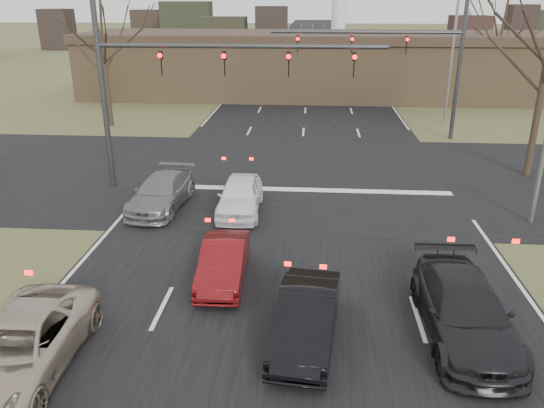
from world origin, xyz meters
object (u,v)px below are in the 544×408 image
at_px(mast_arm_far, 411,54).
at_px(car_white_sedan, 240,196).
at_px(mast_arm_near, 176,74).
at_px(car_black_hatch, 306,318).
at_px(building, 330,64).
at_px(car_silver_suv, 19,347).
at_px(car_grey_ahead, 161,192).
at_px(streetlight_right_far, 451,39).
at_px(car_charcoal_sedan, 465,310).
at_px(car_red_ahead, 224,262).

xyz_separation_m(mast_arm_far, car_white_sedan, (-8.45, -12.78, -4.32)).
height_order(mast_arm_near, car_black_hatch, mast_arm_near).
distance_m(building, mast_arm_far, 15.75).
bearing_deg(mast_arm_near, car_silver_suv, -93.24).
relative_size(building, car_grey_ahead, 9.26).
relative_size(mast_arm_near, car_white_sedan, 2.96).
bearing_deg(mast_arm_far, streetlight_right_far, 51.89).
height_order(car_white_sedan, car_grey_ahead, car_white_sedan).
relative_size(mast_arm_near, car_black_hatch, 2.98).
distance_m(building, car_white_sedan, 28.18).
bearing_deg(car_white_sedan, mast_arm_far, 55.40).
height_order(car_silver_suv, car_charcoal_sedan, car_charcoal_sedan).
relative_size(car_grey_ahead, car_red_ahead, 1.24).
xyz_separation_m(streetlight_right_far, car_black_hatch, (-8.82, -25.17, -4.92)).
relative_size(building, car_white_sedan, 10.35).
bearing_deg(car_silver_suv, car_red_ahead, 48.73).
bearing_deg(mast_arm_near, car_charcoal_sedan, -47.64).
bearing_deg(car_silver_suv, car_black_hatch, 14.09).
xyz_separation_m(car_charcoal_sedan, car_red_ahead, (-6.50, 2.35, -0.12)).
height_order(streetlight_right_far, car_red_ahead, streetlight_right_far).
bearing_deg(car_grey_ahead, car_black_hatch, -50.91).
distance_m(mast_arm_near, car_red_ahead, 9.94).
bearing_deg(streetlight_right_far, car_charcoal_sedan, -101.14).
relative_size(car_silver_suv, car_grey_ahead, 1.08).
bearing_deg(car_red_ahead, mast_arm_near, 109.28).
relative_size(building, car_red_ahead, 11.44).
distance_m(mast_arm_near, car_black_hatch, 13.30).
relative_size(streetlight_right_far, car_charcoal_sedan, 1.99).
distance_m(building, mast_arm_near, 26.14).
bearing_deg(car_white_sedan, streetlight_right_far, 54.24).
bearing_deg(car_silver_suv, mast_arm_near, 86.02).
height_order(streetlight_right_far, car_grey_ahead, streetlight_right_far).
bearing_deg(car_charcoal_sedan, mast_arm_far, 84.86).
bearing_deg(mast_arm_far, car_red_ahead, -114.20).
relative_size(mast_arm_near, car_silver_suv, 2.44).
bearing_deg(car_black_hatch, streetlight_right_far, 76.65).
height_order(building, car_red_ahead, building).
relative_size(mast_arm_far, car_charcoal_sedan, 2.22).
bearing_deg(mast_arm_near, mast_arm_far, 41.22).
xyz_separation_m(mast_arm_far, car_charcoal_sedan, (-1.71, -20.64, -4.29)).
xyz_separation_m(car_white_sedan, car_red_ahead, (0.23, -5.50, -0.09)).
bearing_deg(mast_arm_far, car_black_hatch, -105.03).
height_order(building, mast_arm_far, mast_arm_far).
xyz_separation_m(building, mast_arm_near, (-7.23, -25.00, 2.41)).
xyz_separation_m(building, car_white_sedan, (-4.26, -27.78, -1.97)).
bearing_deg(car_red_ahead, mast_arm_far, 63.97).
bearing_deg(car_charcoal_sedan, building, 93.57).
height_order(mast_arm_far, car_white_sedan, mast_arm_far).
bearing_deg(car_grey_ahead, streetlight_right_far, 52.31).
bearing_deg(mast_arm_near, car_red_ahead, -68.89).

